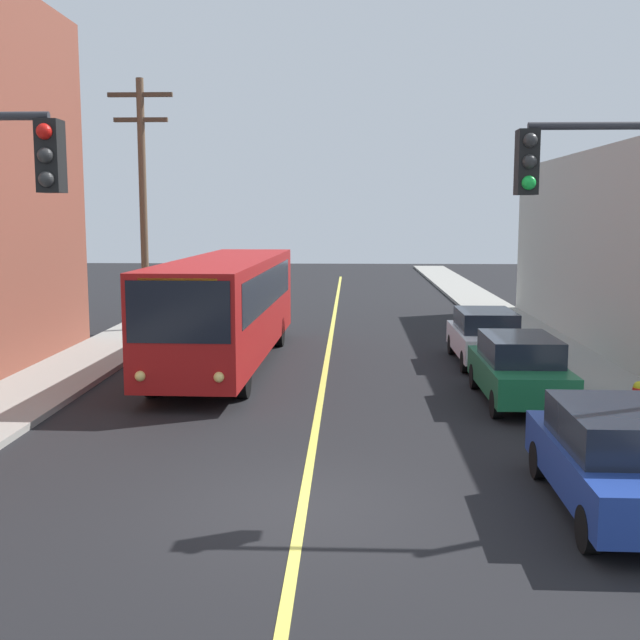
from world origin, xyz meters
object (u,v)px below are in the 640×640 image
parked_car_blue (616,458)px  parked_car_white (485,336)px  city_bus (227,305)px  parked_car_green (519,368)px  utility_pole_mid (143,193)px  fire_hydrant (638,400)px

parked_car_blue → parked_car_white: 12.07m
city_bus → parked_car_green: bearing=-29.8°
parked_car_blue → utility_pole_mid: utility_pole_mid is taller
utility_pole_mid → parked_car_blue: bearing=-56.5°
parked_car_green → fire_hydrant: parked_car_green is taller
fire_hydrant → city_bus: bearing=146.3°
parked_car_green → fire_hydrant: bearing=-45.3°
parked_car_blue → city_bus: bearing=123.9°
parked_car_green → utility_pole_mid: (-11.82, 10.81, 4.44)m
utility_pole_mid → fire_hydrant: bearing=-42.9°
parked_car_white → utility_pole_mid: utility_pole_mid is taller
city_bus → parked_car_white: city_bus is taller
city_bus → parked_car_blue: (7.69, -11.44, -0.98)m
city_bus → fire_hydrant: size_ratio=14.53×
parked_car_green → parked_car_white: (0.04, 5.04, 0.00)m
parked_car_green → utility_pole_mid: bearing=137.6°
utility_pole_mid → parked_car_white: bearing=-25.9°
parked_car_green → fire_hydrant: 2.97m
city_bus → parked_car_white: 7.83m
fire_hydrant → parked_car_green: bearing=134.7°
parked_car_blue → parked_car_green: bearing=89.9°
parked_car_blue → utility_pole_mid: (-11.81, 17.84, 4.44)m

